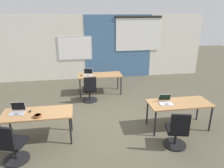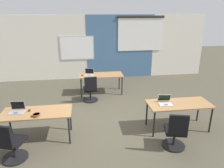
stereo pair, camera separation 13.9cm
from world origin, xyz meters
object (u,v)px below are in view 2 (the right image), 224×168
desk_near_left (37,114)px  snack_bowl (36,115)px  chair_near_right_inner (175,134)px  chair_near_left_end (11,145)px  mouse_near_left_end (29,110)px  desk_far_center (101,76)px  desk_near_right (179,105)px  laptop_near_right_inner (165,102)px  laptop_far_left (89,74)px  laptop_near_left_end (17,110)px  mouse_far_left (82,75)px  chair_far_left (90,91)px

desk_near_left → snack_bowl: bearing=-78.0°
desk_near_left → chair_near_right_inner: bearing=-14.5°
chair_near_left_end → snack_bowl: bearing=-112.1°
mouse_near_left_end → desk_far_center: bearing=54.8°
desk_far_center → chair_near_right_inner: size_ratio=1.74×
desk_near_right → desk_far_center: same height
laptop_near_right_inner → desk_far_center: bearing=124.0°
laptop_far_left → snack_bowl: (-1.27, -3.04, -0.01)m
laptop_near_left_end → desk_far_center: bearing=55.4°
laptop_near_left_end → laptop_far_left: size_ratio=0.93×
laptop_near_right_inner → laptop_far_left: 3.32m
desk_near_left → snack_bowl: size_ratio=9.01×
laptop_near_left_end → mouse_near_left_end: 0.27m
laptop_near_left_end → snack_bowl: bearing=-26.7°
laptop_far_left → snack_bowl: laptop_far_left is taller
laptop_far_left → desk_near_right: bearing=-42.4°
mouse_far_left → chair_near_left_end: bearing=-112.6°
desk_far_center → mouse_far_left: size_ratio=14.00×
laptop_near_left_end → mouse_near_left_end: size_ratio=3.43×
desk_far_center → laptop_near_right_inner: size_ratio=4.34×
chair_near_left_end → mouse_near_left_end: bearing=-87.2°
desk_near_right → laptop_near_right_inner: 0.38m
desk_near_left → snack_bowl: snack_bowl is taller
desk_near_right → desk_near_left: bearing=180.0°
chair_near_left_end → desk_near_left: bearing=-99.9°
desk_near_right → chair_near_left_end: 3.98m
chair_near_right_inner → mouse_far_left: chair_near_right_inner is taller
laptop_near_right_inner → laptop_far_left: (-1.81, 2.78, 0.00)m
laptop_near_left_end → laptop_far_left: 3.26m
desk_near_right → chair_near_right_inner: bearing=-117.7°
desk_far_center → chair_far_left: 0.89m
mouse_far_left → mouse_near_left_end: bearing=-114.8°
mouse_near_left_end → laptop_near_left_end: bearing=-178.9°
laptop_near_right_inner → laptop_far_left: bearing=130.5°
laptop_near_left_end → chair_near_right_inner: laptop_near_left_end is taller
mouse_near_left_end → chair_near_right_inner: chair_near_right_inner is taller
desk_near_right → mouse_far_left: (-2.43, 2.76, 0.08)m
laptop_near_left_end → mouse_far_left: bearing=64.8°
desk_near_left → mouse_near_left_end: bearing=156.1°
desk_near_left → laptop_near_right_inner: size_ratio=4.34×
chair_far_left → laptop_near_left_end: bearing=44.2°
desk_far_center → chair_far_left: size_ratio=1.74×
desk_far_center → laptop_far_left: (-0.43, 0.02, 0.11)m
desk_near_right → laptop_far_left: size_ratio=4.29×
desk_near_right → snack_bowl: bearing=-176.3°
mouse_far_left → chair_near_right_inner: bearing=-60.5°
chair_near_left_end → snack_bowl: chair_near_left_end is taller
desk_near_left → desk_near_right: 3.50m
mouse_far_left → chair_far_left: bearing=-69.8°
desk_near_left → desk_near_right: same height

